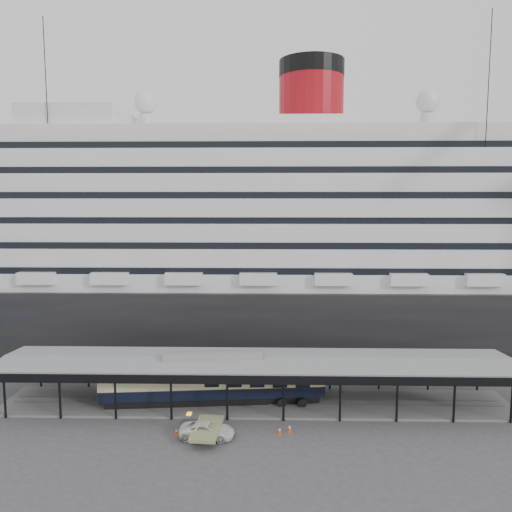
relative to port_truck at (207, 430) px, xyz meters
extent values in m
plane|color=#3D3D3F|center=(4.51, 2.95, -0.73)|extent=(200.00, 200.00, 0.00)
cube|color=black|center=(4.51, 34.95, 4.27)|extent=(130.00, 30.00, 10.00)
cylinder|color=#9E0C15|center=(12.51, 34.95, 36.67)|extent=(10.00, 10.00, 9.00)
cylinder|color=black|center=(12.51, 34.95, 41.92)|extent=(10.10, 10.10, 2.50)
sphere|color=silver|center=(-13.49, 34.95, 36.97)|extent=(3.60, 3.60, 3.60)
sphere|color=silver|center=(30.51, 34.95, 36.97)|extent=(3.60, 3.60, 3.60)
cube|color=slate|center=(4.51, 7.95, -0.61)|extent=(56.00, 8.00, 0.24)
cube|color=slate|center=(4.51, 7.23, -0.45)|extent=(54.00, 0.08, 0.10)
cube|color=slate|center=(4.51, 8.67, -0.45)|extent=(54.00, 0.08, 0.10)
cube|color=black|center=(4.51, 3.45, 3.72)|extent=(56.00, 0.18, 0.90)
cube|color=black|center=(4.51, 12.45, 3.72)|extent=(56.00, 0.18, 0.90)
cube|color=slate|center=(4.51, 7.95, 4.45)|extent=(56.00, 9.00, 0.24)
cylinder|color=black|center=(-24.71, 24.71, 22.88)|extent=(0.12, 0.12, 47.21)
cylinder|color=black|center=(34.77, 23.20, 22.88)|extent=(0.12, 0.12, 47.21)
imported|color=white|center=(0.00, 0.00, 0.00)|extent=(5.38, 2.77, 1.45)
cube|color=black|center=(-0.25, 7.95, -0.10)|extent=(23.51, 4.86, 0.78)
cube|color=black|center=(-0.25, 7.95, 0.90)|extent=(24.66, 5.40, 1.22)
cube|color=beige|center=(-0.25, 7.95, 2.24)|extent=(24.66, 5.44, 1.45)
cube|color=black|center=(-0.25, 7.95, 3.18)|extent=(24.66, 5.40, 0.45)
cube|color=#F44F0D|center=(-3.00, 0.48, -0.71)|extent=(0.37, 0.37, 0.03)
cone|color=#F44F0D|center=(-3.00, 0.48, -0.36)|extent=(0.31, 0.31, 0.70)
cylinder|color=white|center=(-3.00, 0.48, -0.29)|extent=(0.22, 0.22, 0.14)
cube|color=#EC3F0D|center=(6.94, 0.91, -0.71)|extent=(0.46, 0.46, 0.03)
cone|color=#EC3F0D|center=(6.94, 0.91, -0.36)|extent=(0.39, 0.39, 0.69)
cylinder|color=white|center=(6.94, 0.91, -0.29)|extent=(0.22, 0.22, 0.13)
cube|color=#E0490C|center=(7.91, 1.39, -0.71)|extent=(0.43, 0.43, 0.03)
cone|color=#E0490C|center=(7.91, 1.39, -0.34)|extent=(0.36, 0.36, 0.73)
cylinder|color=white|center=(7.91, 1.39, -0.27)|extent=(0.23, 0.23, 0.14)
camera|label=1|loc=(5.68, -45.15, 21.95)|focal=35.00mm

